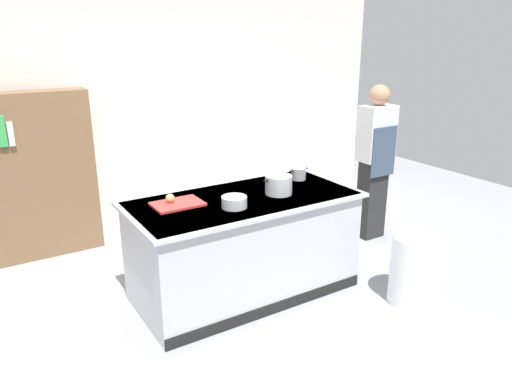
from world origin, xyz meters
TOP-DOWN VIEW (x-y plane):
  - ground_plane at (0.00, 0.00)m, footprint 10.00×10.00m
  - back_wall at (0.00, 2.10)m, footprint 6.40×0.12m
  - counter_island at (0.00, -0.00)m, footprint 1.98×0.98m
  - cutting_board at (-0.55, 0.12)m, footprint 0.40×0.28m
  - onion at (-0.60, 0.16)m, footprint 0.07×0.07m
  - stock_pot at (0.31, -0.07)m, footprint 0.30×0.23m
  - sauce_pan at (0.72, 0.18)m, footprint 0.21×0.14m
  - mixing_bowl at (-0.19, -0.17)m, footprint 0.21×0.21m
  - trash_bin at (1.17, -0.93)m, footprint 0.45×0.45m
  - person_chef at (1.87, 0.32)m, footprint 0.38×0.25m
  - bookshelf at (-1.36, 1.80)m, footprint 1.10×0.31m

SIDE VIEW (x-z plane):
  - ground_plane at x=0.00m, z-range 0.00..0.00m
  - trash_bin at x=1.17m, z-range 0.00..0.61m
  - counter_island at x=0.00m, z-range 0.02..0.92m
  - bookshelf at x=-1.36m, z-range 0.00..1.70m
  - cutting_board at x=-0.55m, z-range 0.90..0.92m
  - person_chef at x=1.87m, z-range 0.05..1.77m
  - mixing_bowl at x=-0.19m, z-range 0.90..0.99m
  - onion at x=-0.60m, z-range 0.92..0.99m
  - sauce_pan at x=0.72m, z-range 0.90..1.01m
  - stock_pot at x=0.31m, z-range 0.90..1.06m
  - back_wall at x=0.00m, z-range 0.00..3.00m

